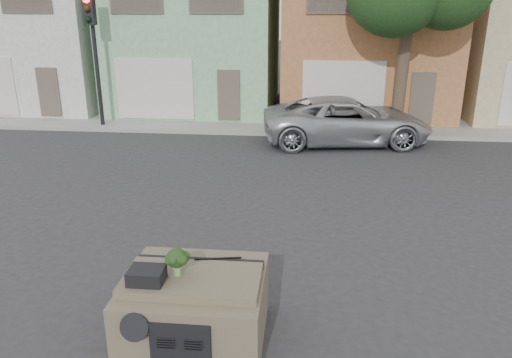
# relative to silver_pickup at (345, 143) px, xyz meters

# --- Properties ---
(ground_plane) EXTENTS (120.00, 120.00, 0.00)m
(ground_plane) POSITION_rel_silver_pickup_xyz_m (-2.97, -8.32, 0.00)
(ground_plane) COLOR #303033
(ground_plane) RESTS_ON ground
(sidewalk) EXTENTS (40.00, 3.00, 0.15)m
(sidewalk) POSITION_rel_silver_pickup_xyz_m (-2.97, 2.18, 0.07)
(sidewalk) COLOR gray
(sidewalk) RESTS_ON ground
(townhouse_white) EXTENTS (7.20, 8.20, 7.55)m
(townhouse_white) POSITION_rel_silver_pickup_xyz_m (-13.97, 6.18, 3.77)
(townhouse_white) COLOR silver
(townhouse_white) RESTS_ON ground
(townhouse_mint) EXTENTS (7.20, 8.20, 7.55)m
(townhouse_mint) POSITION_rel_silver_pickup_xyz_m (-6.47, 6.18, 3.77)
(townhouse_mint) COLOR #89BF8C
(townhouse_mint) RESTS_ON ground
(townhouse_tan) EXTENTS (7.20, 8.20, 7.55)m
(townhouse_tan) POSITION_rel_silver_pickup_xyz_m (1.03, 6.18, 3.77)
(townhouse_tan) COLOR #AA6C3F
(townhouse_tan) RESTS_ON ground
(silver_pickup) EXTENTS (6.15, 3.46, 1.62)m
(silver_pickup) POSITION_rel_silver_pickup_xyz_m (0.00, 0.00, 0.00)
(silver_pickup) COLOR #B2B3B9
(silver_pickup) RESTS_ON ground
(traffic_signal) EXTENTS (0.40, 0.40, 5.10)m
(traffic_signal) POSITION_rel_silver_pickup_xyz_m (-9.47, 1.18, 2.55)
(traffic_signal) COLOR black
(traffic_signal) RESTS_ON ground
(tree_near) EXTENTS (4.40, 4.00, 8.50)m
(tree_near) POSITION_rel_silver_pickup_xyz_m (2.03, 1.48, 4.25)
(tree_near) COLOR #1E3F1A
(tree_near) RESTS_ON ground
(car_dashboard) EXTENTS (2.00, 1.80, 1.12)m
(car_dashboard) POSITION_rel_silver_pickup_xyz_m (-2.97, -11.32, 0.56)
(car_dashboard) COLOR brown
(car_dashboard) RESTS_ON ground
(instrument_hump) EXTENTS (0.48, 0.38, 0.20)m
(instrument_hump) POSITION_rel_silver_pickup_xyz_m (-3.55, -11.67, 1.22)
(instrument_hump) COLOR black
(instrument_hump) RESTS_ON car_dashboard
(wiper_arm) EXTENTS (0.69, 0.15, 0.02)m
(wiper_arm) POSITION_rel_silver_pickup_xyz_m (-2.69, -10.94, 1.13)
(wiper_arm) COLOR black
(wiper_arm) RESTS_ON car_dashboard
(broccoli) EXTENTS (0.46, 0.46, 0.42)m
(broccoli) POSITION_rel_silver_pickup_xyz_m (-3.18, -11.44, 1.33)
(broccoli) COLOR black
(broccoli) RESTS_ON car_dashboard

